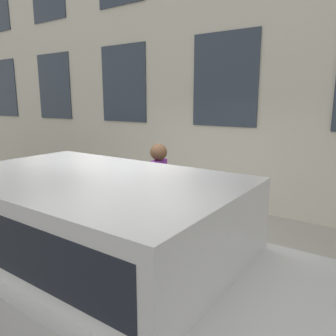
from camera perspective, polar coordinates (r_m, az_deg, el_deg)
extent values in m
plane|color=#514F4C|center=(5.02, -6.51, -16.81)|extent=(80.00, 80.00, 0.00)
cube|color=#9E9B93|center=(6.07, 2.91, -10.78)|extent=(2.97, 60.00, 0.14)
cube|color=beige|center=(7.27, 10.84, 25.36)|extent=(0.30, 40.00, 8.26)
cube|color=#2D3847|center=(6.92, 9.81, 14.89)|extent=(0.03, 1.42, 1.86)
cube|color=#2D3847|center=(8.45, -7.79, 14.34)|extent=(0.03, 1.42, 1.86)
cube|color=#2D3847|center=(10.49, -19.21, 13.28)|extent=(0.03, 1.42, 1.86)
cube|color=#2D3847|center=(12.79, -26.66, 12.30)|extent=(0.03, 1.42, 1.86)
cylinder|color=#2D7260|center=(5.04, 1.67, -14.56)|extent=(0.29, 0.29, 0.04)
cylinder|color=#2D7260|center=(4.91, 1.69, -11.48)|extent=(0.21, 0.21, 0.63)
sphere|color=#2C5D50|center=(4.80, 1.72, -8.02)|extent=(0.23, 0.23, 0.23)
cylinder|color=black|center=(4.78, 1.72, -7.26)|extent=(0.08, 0.08, 0.09)
cylinder|color=#2D7260|center=(4.81, 3.30, -11.06)|extent=(0.09, 0.10, 0.09)
cylinder|color=#2D7260|center=(4.97, 0.15, -10.28)|extent=(0.09, 0.10, 0.09)
cylinder|color=#232328|center=(5.17, -2.11, -9.40)|extent=(0.11, 0.11, 0.77)
cylinder|color=#232328|center=(5.30, -1.06, -8.89)|extent=(0.11, 0.11, 0.77)
cube|color=#72288C|center=(5.03, -1.62, -1.91)|extent=(0.21, 0.15, 0.58)
cylinder|color=#72288C|center=(4.91, -2.66, -2.09)|extent=(0.09, 0.09, 0.55)
cylinder|color=#72288C|center=(5.15, -0.63, -1.44)|extent=(0.09, 0.09, 0.55)
sphere|color=brown|center=(4.95, -1.65, 2.80)|extent=(0.26, 0.26, 0.26)
cylinder|color=black|center=(5.24, -17.16, -10.99)|extent=(0.24, 0.83, 0.83)
cylinder|color=black|center=(3.67, 14.28, -21.27)|extent=(0.24, 0.83, 0.83)
cube|color=silver|center=(3.59, -14.11, -16.50)|extent=(2.00, 4.63, 0.59)
cube|color=silver|center=(3.26, -13.31, -7.17)|extent=(1.76, 2.87, 0.69)
cube|color=#1E232D|center=(3.26, -13.31, -7.17)|extent=(1.77, 2.64, 0.44)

